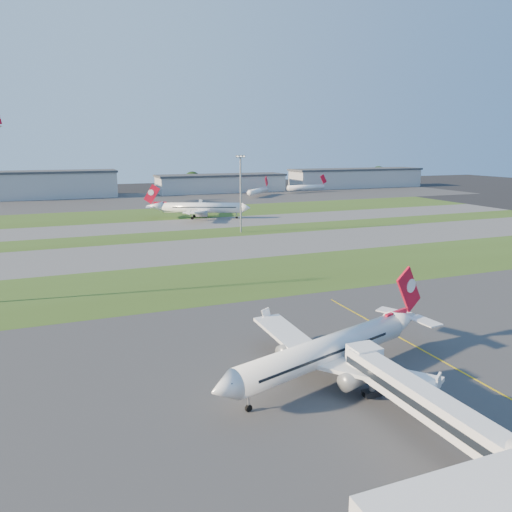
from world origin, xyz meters
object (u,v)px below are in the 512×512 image
mini_jet_far (306,187)px  light_mast_centre (241,189)px  airliner_parked (326,351)px  airliner_taxiing (201,208)px  mini_jet_near (258,191)px  jet_bridge (435,409)px

mini_jet_far → light_mast_centre: size_ratio=1.11×
airliner_parked → airliner_taxiing: bearing=62.8°
airliner_taxiing → mini_jet_near: airliner_taxiing is taller
jet_bridge → mini_jet_far: 272.40m
mini_jet_near → light_mast_centre: size_ratio=0.85×
airliner_parked → mini_jet_far: size_ratio=1.16×
mini_jet_far → jet_bridge: bearing=-119.1°
airliner_taxiing → light_mast_centre: bearing=118.8°
jet_bridge → airliner_parked: (-2.70, 16.52, -0.24)m
airliner_parked → mini_jet_near: (79.02, 218.65, -0.49)m
mini_jet_far → airliner_taxiing: bearing=-141.0°
light_mast_centre → mini_jet_near: bearing=65.3°
mini_jet_near → mini_jet_far: bearing=-27.9°
light_mast_centre → jet_bridge: bearing=-101.4°
jet_bridge → airliner_taxiing: airliner_taxiing is taller
airliner_taxiing → airliner_parked: bearing=103.7°
airliner_parked → mini_jet_far: 258.68m
airliner_taxiing → mini_jet_near: bearing=-103.0°
airliner_taxiing → mini_jet_far: bearing=-113.4°
light_mast_centre → mini_jet_far: bearing=54.4°
airliner_parked → light_mast_centre: size_ratio=1.29×
mini_jet_near → mini_jet_far: same height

